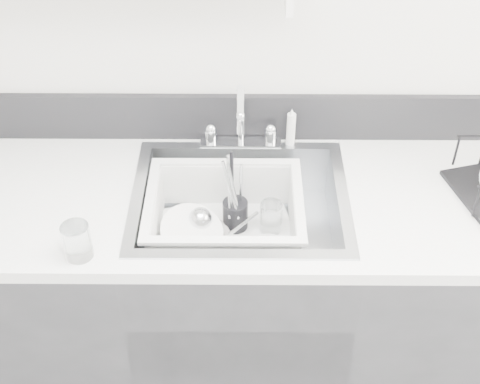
{
  "coord_description": "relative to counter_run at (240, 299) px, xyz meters",
  "views": [
    {
      "loc": [
        0.01,
        -0.3,
        2.21
      ],
      "look_at": [
        0.0,
        1.14,
        0.98
      ],
      "focal_mm": 50.0,
      "sensor_mm": 36.0,
      "label": 1
    }
  ],
  "objects": [
    {
      "name": "plate_stack",
      "position": [
        -0.14,
        -0.04,
        0.33
      ],
      "size": [
        0.23,
        0.23,
        0.09
      ],
      "rotation": [
        0.0,
        0.0,
        0.41
      ],
      "color": "white",
      "rests_on": "wash_tub"
    },
    {
      "name": "counter_run",
      "position": [
        0.0,
        0.0,
        0.0
      ],
      "size": [
        3.2,
        0.62,
        0.92
      ],
      "color": "#29292C",
      "rests_on": "ground"
    },
    {
      "name": "side_sprayer",
      "position": [
        0.16,
        0.25,
        0.53
      ],
      "size": [
        0.03,
        0.03,
        0.14
      ],
      "primitive_type": "cylinder",
      "color": "silver",
      "rests_on": "counter_run"
    },
    {
      "name": "faucet",
      "position": [
        0.0,
        0.25,
        0.52
      ],
      "size": [
        0.26,
        0.18,
        0.23
      ],
      "color": "silver",
      "rests_on": "counter_run"
    },
    {
      "name": "tumbler_in_tub",
      "position": [
        0.09,
        0.02,
        0.36
      ],
      "size": [
        0.08,
        0.08,
        0.1
      ],
      "primitive_type": "cylinder",
      "rotation": [
        0.0,
        0.0,
        0.08
      ],
      "color": "white",
      "rests_on": "wash_tub"
    },
    {
      "name": "room_shell",
      "position": [
        0.0,
        -0.8,
        1.22
      ],
      "size": [
        3.5,
        3.0,
        2.6
      ],
      "color": "silver",
      "rests_on": "ground"
    },
    {
      "name": "utensil_cup",
      "position": [
        -0.02,
        0.04,
        0.36
      ],
      "size": [
        0.08,
        0.08,
        0.26
      ],
      "rotation": [
        0.0,
        0.0,
        -0.41
      ],
      "color": "black",
      "rests_on": "wash_tub"
    },
    {
      "name": "ladle",
      "position": [
        -0.06,
        -0.04,
        0.35
      ],
      "size": [
        0.3,
        0.24,
        0.08
      ],
      "primitive_type": null,
      "rotation": [
        0.0,
        0.0,
        -0.57
      ],
      "color": "silver",
      "rests_on": "wash_tub"
    },
    {
      "name": "backsplash",
      "position": [
        0.0,
        0.3,
        0.54
      ],
      "size": [
        3.2,
        0.02,
        0.16
      ],
      "primitive_type": "cube",
      "color": "black",
      "rests_on": "counter_run"
    },
    {
      "name": "sink",
      "position": [
        0.0,
        0.0,
        0.37
      ],
      "size": [
        0.64,
        0.52,
        0.2
      ],
      "primitive_type": null,
      "color": "silver",
      "rests_on": "counter_run"
    },
    {
      "name": "tumbler_counter",
      "position": [
        -0.43,
        -0.24,
        0.51
      ],
      "size": [
        0.08,
        0.08,
        0.1
      ],
      "primitive_type": "cylinder",
      "rotation": [
        0.0,
        0.0,
        -0.03
      ],
      "color": "white",
      "rests_on": "counter_run"
    },
    {
      "name": "wash_tub",
      "position": [
        -0.05,
        -0.02,
        0.38
      ],
      "size": [
        0.54,
        0.47,
        0.18
      ],
      "primitive_type": null,
      "rotation": [
        0.0,
        0.0,
        0.22
      ],
      "color": "silver",
      "rests_on": "sink"
    },
    {
      "name": "bowl_small",
      "position": [
        0.08,
        -0.09,
        0.32
      ],
      "size": [
        0.13,
        0.13,
        0.03
      ],
      "primitive_type": "imported",
      "rotation": [
        0.0,
        0.0,
        0.24
      ],
      "color": "white",
      "rests_on": "wash_tub"
    }
  ]
}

